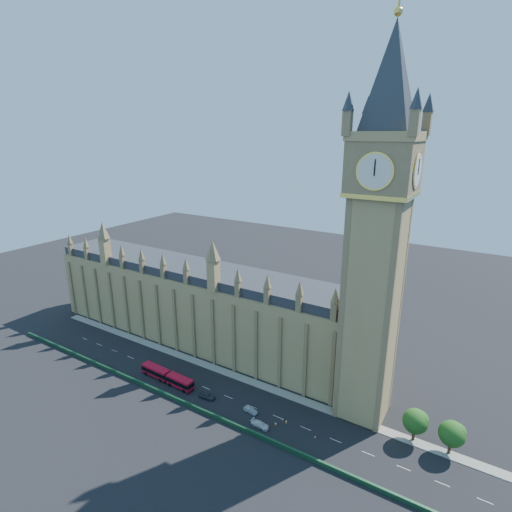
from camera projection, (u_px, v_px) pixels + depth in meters
The scene contains 15 objects.
ground at pixel (217, 392), 115.13m from camera, with size 400.00×400.00×0.00m, color black.
palace_westminster at pixel (197, 303), 141.47m from camera, with size 120.00×20.00×28.00m.
elizabeth_tower at pixel (380, 211), 91.44m from camera, with size 20.59×20.59×105.00m.
bridge_parapet at pixel (197, 408), 107.62m from camera, with size 160.00×0.60×1.20m, color #1E4C2D.
kerb_north at pixel (236, 376), 122.84m from camera, with size 160.00×3.00×0.16m, color gray.
tree_east_near at pixel (416, 421), 95.54m from camera, with size 6.00×6.00×8.50m.
tree_east_far at pixel (453, 433), 91.54m from camera, with size 6.00×6.00×8.50m.
red_bus at pixel (167, 376), 119.76m from camera, with size 19.34×3.59×3.27m.
car_grey at pixel (207, 396), 112.30m from camera, with size 1.92×4.77×1.62m, color #393B40.
car_silver at pixel (250, 410), 106.72m from camera, with size 1.41×4.03×1.33m, color #95989C.
car_white at pixel (260, 425), 101.38m from camera, with size 2.04×5.01×1.45m, color silver.
cone_a at pixel (315, 437), 97.72m from camera, with size 0.49×0.49×0.64m.
cone_b at pixel (283, 420), 103.68m from camera, with size 0.56×0.56×0.68m.
cone_c at pixel (286, 422), 102.89m from camera, with size 0.56×0.56×0.78m.
cone_d at pixel (276, 424), 102.09m from camera, with size 0.59×0.59×0.79m.
Camera 1 is at (61.15, -77.94, 71.57)m, focal length 28.00 mm.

